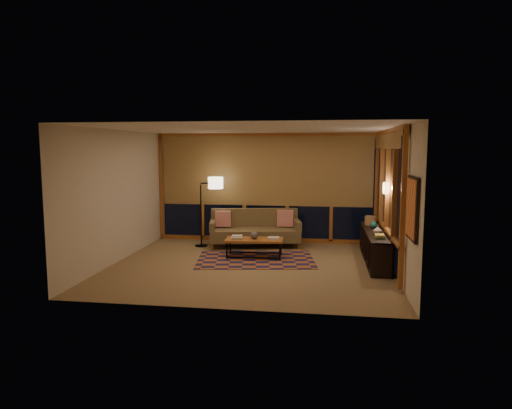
# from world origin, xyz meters

# --- Properties ---
(floor) EXTENTS (5.50, 5.00, 0.01)m
(floor) POSITION_xyz_m (0.00, 0.00, 0.00)
(floor) COLOR olive
(floor) RESTS_ON ground
(ceiling) EXTENTS (5.50, 5.00, 0.01)m
(ceiling) POSITION_xyz_m (0.00, 0.00, 2.70)
(ceiling) COLOR silver
(ceiling) RESTS_ON walls
(walls) EXTENTS (5.51, 5.01, 2.70)m
(walls) POSITION_xyz_m (0.00, 0.00, 1.35)
(walls) COLOR beige
(walls) RESTS_ON floor
(window_wall_back) EXTENTS (5.30, 0.16, 2.60)m
(window_wall_back) POSITION_xyz_m (0.00, 2.43, 1.35)
(window_wall_back) COLOR #AB5C26
(window_wall_back) RESTS_ON walls
(window_wall_right) EXTENTS (0.16, 3.70, 2.60)m
(window_wall_right) POSITION_xyz_m (2.68, 0.60, 1.35)
(window_wall_right) COLOR #AB5C26
(window_wall_right) RESTS_ON walls
(wall_art) EXTENTS (0.06, 0.74, 0.94)m
(wall_art) POSITION_xyz_m (2.71, -1.85, 1.45)
(wall_art) COLOR red
(wall_art) RESTS_ON walls
(wall_sconce) EXTENTS (0.12, 0.18, 0.22)m
(wall_sconce) POSITION_xyz_m (2.62, 0.45, 1.55)
(wall_sconce) COLOR #FFE8BB
(wall_sconce) RESTS_ON walls
(sofa) EXTENTS (2.23, 1.24, 0.86)m
(sofa) POSITION_xyz_m (-0.17, 1.80, 0.43)
(sofa) COLOR brown
(sofa) RESTS_ON floor
(pillow_left) EXTENTS (0.39, 0.17, 0.37)m
(pillow_left) POSITION_xyz_m (-0.95, 1.80, 0.62)
(pillow_left) COLOR #B20502
(pillow_left) RESTS_ON sofa
(pillow_right) EXTENTS (0.40, 0.17, 0.39)m
(pillow_right) POSITION_xyz_m (0.52, 2.11, 0.63)
(pillow_right) COLOR #B20502
(pillow_right) RESTS_ON sofa
(area_rug) EXTENTS (2.64, 1.97, 0.01)m
(area_rug) POSITION_xyz_m (0.03, 0.51, 0.01)
(area_rug) COLOR #A45326
(area_rug) RESTS_ON floor
(coffee_table) EXTENTS (1.24, 0.62, 0.41)m
(coffee_table) POSITION_xyz_m (-0.02, 0.71, 0.20)
(coffee_table) COLOR #AB5C26
(coffee_table) RESTS_ON floor
(book_stack_a) EXTENTS (0.24, 0.20, 0.06)m
(book_stack_a) POSITION_xyz_m (-0.39, 0.66, 0.44)
(book_stack_a) COLOR silver
(book_stack_a) RESTS_ON coffee_table
(book_stack_b) EXTENTS (0.27, 0.24, 0.05)m
(book_stack_b) POSITION_xyz_m (0.39, 0.72, 0.43)
(book_stack_b) COLOR silver
(book_stack_b) RESTS_ON coffee_table
(ceramic_pot) EXTENTS (0.21, 0.21, 0.17)m
(ceramic_pot) POSITION_xyz_m (-0.03, 0.70, 0.49)
(ceramic_pot) COLOR black
(ceramic_pot) RESTS_ON coffee_table
(floor_lamp) EXTENTS (0.66, 0.61, 1.65)m
(floor_lamp) POSITION_xyz_m (-1.45, 1.66, 0.83)
(floor_lamp) COLOR black
(floor_lamp) RESTS_ON floor
(bookshelf) EXTENTS (0.40, 2.56, 0.64)m
(bookshelf) POSITION_xyz_m (2.49, 0.73, 0.32)
(bookshelf) COLOR black
(bookshelf) RESTS_ON floor
(basket) EXTENTS (0.29, 0.29, 0.19)m
(basket) POSITION_xyz_m (2.47, 1.50, 0.74)
(basket) COLOR olive
(basket) RESTS_ON bookshelf
(teal_bowl) EXTENTS (0.17, 0.17, 0.15)m
(teal_bowl) POSITION_xyz_m (2.49, 1.04, 0.71)
(teal_bowl) COLOR #1A6156
(teal_bowl) RESTS_ON bookshelf
(vase) EXTENTS (0.18, 0.18, 0.18)m
(vase) POSITION_xyz_m (2.49, 0.33, 0.73)
(vase) COLOR #C0A790
(vase) RESTS_ON bookshelf
(shelf_book_stack) EXTENTS (0.24, 0.28, 0.07)m
(shelf_book_stack) POSITION_xyz_m (2.49, -0.04, 0.68)
(shelf_book_stack) COLOR silver
(shelf_book_stack) RESTS_ON bookshelf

